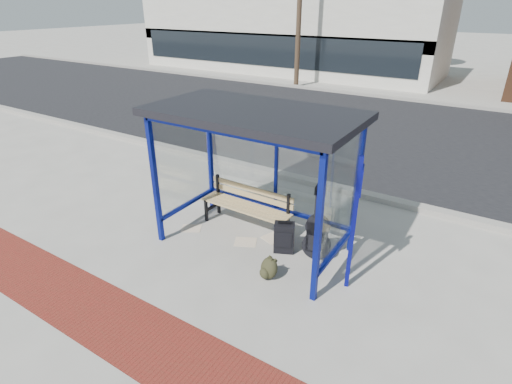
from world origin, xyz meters
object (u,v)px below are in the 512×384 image
Objects in this scene: suitcase at (284,238)px; backpack at (268,269)px; bench at (247,204)px; guitar_bag at (317,233)px.

suitcase is 0.79m from backpack.
bench is 1.07m from suitcase.
bench is 1.40× the size of guitar_bag.
guitar_bag is 2.17× the size of suitcase.
bench is at bearing 149.31° from backpack.
guitar_bag reaches higher than bench.
bench is 1.64m from backpack.
backpack is at bearing -43.73° from bench.
bench reaches higher than backpack.
suitcase is at bearing -18.97° from bench.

